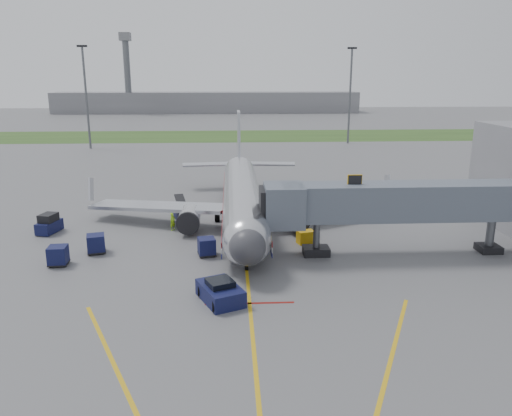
{
  "coord_description": "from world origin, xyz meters",
  "views": [
    {
      "loc": [
        -1.17,
        -34.51,
        14.81
      ],
      "look_at": [
        1.09,
        8.66,
        3.2
      ],
      "focal_mm": 35.0,
      "sensor_mm": 36.0,
      "label": 1
    }
  ],
  "objects_px": {
    "ramp_worker": "(173,222)",
    "belt_loader": "(184,215)",
    "pushback_tug": "(220,292)",
    "baggage_tug": "(49,224)",
    "airliner": "(242,197)"
  },
  "relations": [
    {
      "from": "baggage_tug",
      "to": "ramp_worker",
      "type": "relative_size",
      "value": 1.68
    },
    {
      "from": "ramp_worker",
      "to": "belt_loader",
      "type": "bearing_deg",
      "value": 27.61
    },
    {
      "from": "baggage_tug",
      "to": "belt_loader",
      "type": "xyz_separation_m",
      "value": [
        12.58,
        3.6,
        -0.27
      ]
    },
    {
      "from": "airliner",
      "to": "ramp_worker",
      "type": "height_order",
      "value": "airliner"
    },
    {
      "from": "baggage_tug",
      "to": "ramp_worker",
      "type": "xyz_separation_m",
      "value": [
        11.83,
        0.16,
        0.05
      ]
    },
    {
      "from": "pushback_tug",
      "to": "belt_loader",
      "type": "relative_size",
      "value": 0.89
    },
    {
      "from": "pushback_tug",
      "to": "belt_loader",
      "type": "height_order",
      "value": "belt_loader"
    },
    {
      "from": "airliner",
      "to": "pushback_tug",
      "type": "bearing_deg",
      "value": -95.97
    },
    {
      "from": "baggage_tug",
      "to": "ramp_worker",
      "type": "bearing_deg",
      "value": 0.77
    },
    {
      "from": "airliner",
      "to": "ramp_worker",
      "type": "relative_size",
      "value": 20.21
    },
    {
      "from": "airliner",
      "to": "belt_loader",
      "type": "height_order",
      "value": "airliner"
    },
    {
      "from": "airliner",
      "to": "baggage_tug",
      "type": "bearing_deg",
      "value": -171.48
    },
    {
      "from": "airliner",
      "to": "pushback_tug",
      "type": "relative_size",
      "value": 8.38
    },
    {
      "from": "belt_loader",
      "to": "pushback_tug",
      "type": "bearing_deg",
      "value": -77.93
    },
    {
      "from": "baggage_tug",
      "to": "belt_loader",
      "type": "distance_m",
      "value": 13.08
    }
  ]
}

